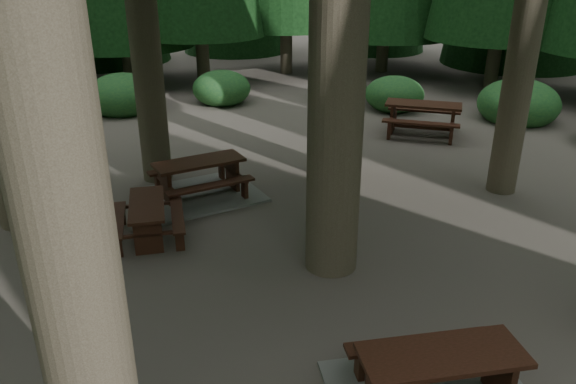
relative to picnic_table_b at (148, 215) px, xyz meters
name	(u,v)px	position (x,y,z in m)	size (l,w,h in m)	color
ground	(288,279)	(1.95, -2.14, -0.45)	(80.00, 80.00, 0.00)	#564E46
picnic_table_b	(148,215)	(0.00, 0.00, 0.00)	(1.39, 1.66, 0.67)	black
picnic_table_c	(200,184)	(1.20, 1.54, -0.17)	(2.68, 2.36, 0.80)	gray
picnic_table_d	(423,114)	(7.87, 3.93, 0.14)	(2.63, 2.52, 0.89)	black
shrub_ring	(314,230)	(2.66, -1.38, -0.05)	(23.86, 24.64, 1.49)	#1E592E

